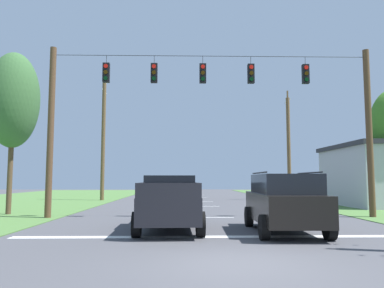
{
  "coord_description": "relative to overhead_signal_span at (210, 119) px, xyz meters",
  "views": [
    {
      "loc": [
        -1.16,
        -8.25,
        1.81
      ],
      "look_at": [
        -0.75,
        9.45,
        3.47
      ],
      "focal_mm": 35.2,
      "sensor_mm": 36.0,
      "label": 1
    }
  ],
  "objects": [
    {
      "name": "lane_dash_0",
      "position": [
        -0.11,
        0.17,
        -4.7
      ],
      "size": [
        2.5,
        0.15,
        0.01
      ],
      "primitive_type": "cube",
      "rotation": [
        0.0,
        0.0,
        1.57
      ],
      "color": "white",
      "rests_on": "ground"
    },
    {
      "name": "overhead_signal_span",
      "position": [
        0.0,
        0.0,
        0.0
      ],
      "size": [
        15.65,
        0.31,
        8.19
      ],
      "color": "brown",
      "rests_on": "ground"
    },
    {
      "name": "distant_car_crossing_white",
      "position": [
        10.94,
        15.12,
        -3.92
      ],
      "size": [
        2.32,
        4.44,
        1.52
      ],
      "color": "silver",
      "rests_on": "ground"
    },
    {
      "name": "lane_dash_4",
      "position": [
        -0.11,
        25.39,
        -4.7
      ],
      "size": [
        2.5,
        0.15,
        0.01
      ],
      "primitive_type": "cube",
      "rotation": [
        0.0,
        0.0,
        1.57
      ],
      "color": "white",
      "rests_on": "ground"
    },
    {
      "name": "stop_bar_stripe",
      "position": [
        -0.11,
        -5.83,
        -4.7
      ],
      "size": [
        13.13,
        0.45,
        0.01
      ],
      "primitive_type": "cube",
      "color": "white",
      "rests_on": "ground"
    },
    {
      "name": "lane_dash_3",
      "position": [
        -0.11,
        20.0,
        -4.7
      ],
      "size": [
        2.5,
        0.15,
        0.01
      ],
      "primitive_type": "cube",
      "rotation": [
        0.0,
        0.0,
        1.57
      ],
      "color": "white",
      "rests_on": "ground"
    },
    {
      "name": "lane_dash_1",
      "position": [
        -0.11,
        7.56,
        -4.7
      ],
      "size": [
        2.5,
        0.15,
        0.01
      ],
      "primitive_type": "cube",
      "rotation": [
        0.0,
        0.0,
        1.57
      ],
      "color": "white",
      "rests_on": "ground"
    },
    {
      "name": "pickup_truck",
      "position": [
        -1.78,
        -3.99,
        -3.74
      ],
      "size": [
        2.4,
        5.45,
        1.95
      ],
      "color": "black",
      "rests_on": "ground"
    },
    {
      "name": "lane_dash_2",
      "position": [
        -0.11,
        13.1,
        -4.7
      ],
      "size": [
        2.5,
        0.15,
        0.01
      ],
      "primitive_type": "cube",
      "rotation": [
        0.0,
        0.0,
        1.57
      ],
      "color": "white",
      "rests_on": "ground"
    },
    {
      "name": "utility_pole_mid_right",
      "position": [
        8.05,
        15.06,
        -0.03
      ],
      "size": [
        0.32,
        1.75,
        9.73
      ],
      "color": "brown",
      "rests_on": "ground"
    },
    {
      "name": "ground_plane",
      "position": [
        -0.11,
        -9.65,
        -4.71
      ],
      "size": [
        120.0,
        120.0,
        0.0
      ],
      "primitive_type": "plane",
      "color": "#47474C"
    },
    {
      "name": "distant_car_oncoming",
      "position": [
        -1.46,
        17.24,
        -3.92
      ],
      "size": [
        2.24,
        4.41,
        1.52
      ],
      "color": "black",
      "rests_on": "ground"
    },
    {
      "name": "suv_black",
      "position": [
        2.17,
        -4.98,
        -3.65
      ],
      "size": [
        2.34,
        4.86,
        2.05
      ],
      "color": "black",
      "rests_on": "ground"
    },
    {
      "name": "utility_pole_near_left",
      "position": [
        -8.26,
        14.79,
        0.86
      ],
      "size": [
        0.34,
        1.88,
        11.27
      ],
      "color": "brown",
      "rests_on": "ground"
    },
    {
      "name": "tree_roadside_far_right",
      "position": [
        -10.25,
        1.81,
        1.24
      ],
      "size": [
        2.66,
        2.66,
        8.53
      ],
      "color": "brown",
      "rests_on": "ground"
    }
  ]
}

